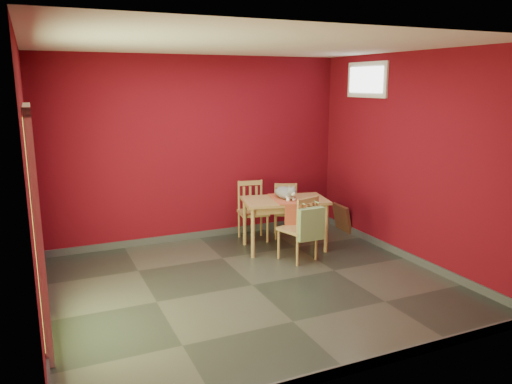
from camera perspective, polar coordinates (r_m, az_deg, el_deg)
name	(u,v)px	position (r m, az deg, el deg)	size (l,w,h in m)	color
ground	(252,285)	(5.91, -0.43, -10.59)	(4.50, 4.50, 0.00)	#2D342D
room_shell	(252,281)	(5.89, -0.43, -10.14)	(4.50, 4.50, 4.50)	maroon
doorway	(36,222)	(4.73, -23.86, -3.16)	(0.06, 1.01, 2.13)	#B7D838
window	(367,80)	(7.44, 12.54, 12.41)	(0.05, 0.90, 0.50)	white
outlet_plate	(293,208)	(8.19, 4.22, -1.86)	(0.08, 0.01, 0.12)	silver
dining_table	(285,205)	(6.99, 3.32, -1.53)	(1.27, 0.89, 0.72)	#A6814D
table_runner	(289,205)	(6.88, 3.77, -1.45)	(0.47, 0.76, 0.35)	#B14C31
chair_far_left	(252,210)	(7.45, -0.41, -2.09)	(0.47, 0.47, 0.87)	#A6814D
chair_far_right	(286,210)	(7.64, 3.45, -2.05)	(0.49, 0.49, 0.80)	#A6814D
chair_near	(300,228)	(6.58, 5.04, -4.08)	(0.51, 0.51, 0.88)	#A6814D
tote_bag	(311,224)	(6.40, 6.27, -3.65)	(0.35, 0.20, 0.49)	#769760
cat	(285,190)	(6.97, 3.31, 0.19)	(0.25, 0.47, 0.24)	slate
picture_frame	(342,218)	(8.05, 9.79, -2.92)	(0.16, 0.43, 0.42)	brown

